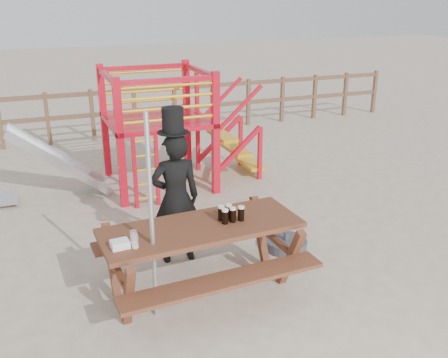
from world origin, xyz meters
TOP-DOWN VIEW (x-y plane):
  - ground at (0.00, 0.00)m, footprint 60.00×60.00m
  - back_fence at (0.00, 7.00)m, footprint 15.09×0.09m
  - playground_fort at (0.12, 3.58)m, footprint 4.71×1.84m
  - picnic_table at (-0.25, -0.05)m, footprint 2.29×1.64m
  - man_with_hat at (-0.29, 0.81)m, footprint 0.65×0.45m
  - metal_pole at (-0.85, -0.27)m, footprint 0.05×0.05m
  - parasol_base at (1.16, 0.54)m, footprint 0.57×0.57m
  - paper_bag at (-1.18, -0.24)m, footprint 0.19×0.15m
  - stout_pints at (0.09, -0.05)m, footprint 0.28×0.19m
  - empty_glasses at (-1.04, -0.25)m, footprint 0.08×0.15m

SIDE VIEW (x-z plane):
  - ground at x=0.00m, z-range 0.00..0.00m
  - parasol_base at x=1.16m, z-range -0.05..0.19m
  - picnic_table at x=-0.25m, z-range 0.11..0.97m
  - back_fence at x=0.00m, z-range 0.14..1.34m
  - paper_bag at x=-1.18m, z-range 0.86..0.94m
  - man_with_hat at x=-0.29m, z-range -0.11..1.91m
  - empty_glasses at x=-1.04m, z-range 0.85..1.00m
  - stout_pints at x=0.09m, z-range 0.86..1.03m
  - playground_fort at x=0.12m, z-range 0.02..2.12m
  - metal_pole at x=-0.85m, z-range 0.00..2.24m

